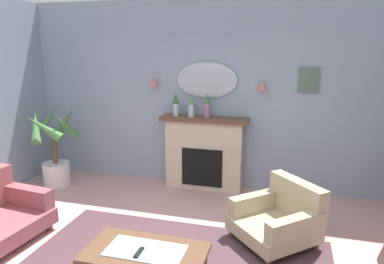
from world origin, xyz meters
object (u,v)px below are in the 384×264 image
Objects in this scene: coffee_table at (146,256)px; wall_mirror at (207,80)px; mantel_vase_left at (207,105)px; mantel_vase_centre at (176,104)px; tv_remote at (139,253)px; wall_sconce_right at (262,86)px; wall_sconce_left at (154,82)px; fireplace at (204,153)px; framed_picture at (309,80)px; mantel_vase_right at (191,105)px; armchair_by_coffee_table at (280,217)px; potted_plant_tall_palm at (54,148)px.

wall_mirror is at bearing 91.60° from coffee_table.
mantel_vase_centre is at bearing 180.00° from mantel_vase_left.
wall_mirror reaches higher than mantel_vase_left.
mantel_vase_centre is 2.82m from tv_remote.
wall_sconce_right is 0.13× the size of coffee_table.
wall_sconce_right is (1.70, 0.00, 0.00)m from wall_sconce_left.
coffee_table is at bearing -88.32° from fireplace.
coffee_table is 6.88× the size of tv_remote.
framed_picture is 3.42m from tv_remote.
mantel_vase_right is 0.25m from mantel_vase_left.
coffee_table is (0.08, -2.73, -1.33)m from wall_mirror.
mantel_vase_right is 2.20m from armchair_by_coffee_table.
wall_sconce_left is 0.88× the size of tv_remote.
wall_sconce_left is at bearing -176.63° from wall_mirror.
wall_sconce_right reaches higher than mantel_vase_right.
wall_mirror is 2.67× the size of framed_picture.
wall_mirror is at bearing 176.63° from wall_sconce_right.
framed_picture is 0.31× the size of armchair_by_coffee_table.
coffee_table is 0.10m from tv_remote.
framed_picture is at bearing 5.27° from mantel_vase_centre.
mantel_vase_left is at bearing 131.91° from armchair_by_coffee_table.
mantel_vase_left is 2.56m from potted_plant_tall_palm.
wall_sconce_right is at bearing 0.00° from wall_sconce_left.
potted_plant_tall_palm is (-1.50, -0.62, -1.03)m from wall_sconce_left.
potted_plant_tall_palm is (-2.15, -0.50, -0.71)m from mantel_vase_right.
wall_sconce_right is at bearing 73.92° from coffee_table.
mantel_vase_left is 2.78m from tv_remote.
fireplace is 1.42× the size of wall_mirror.
wall_sconce_right reaches higher than mantel_vase_centre.
wall_sconce_left is 3.11m from coffee_table.
wall_sconce_left is 1.93m from potted_plant_tall_palm.
fireplace is 1.24× the size of coffee_table.
wall_mirror reaches higher than armchair_by_coffee_table.
coffee_table is 0.84× the size of potted_plant_tall_palm.
framed_picture is (1.50, 0.15, 1.18)m from fireplace.
fireplace is 1.84m from armchair_by_coffee_table.
wall_mirror is (0.20, 0.17, 0.37)m from mantel_vase_right.
mantel_vase_left is 0.39× the size of wall_mirror.
coffee_table is at bearing -89.41° from mantel_vase_left.
mantel_vase_right is 0.73m from wall_sconce_left.
mantel_vase_left is 2.64× the size of wall_sconce_left.
coffee_table is at bearing -83.85° from mantel_vase_right.
potted_plant_tall_palm is (-1.90, -0.50, -0.73)m from mantel_vase_centre.
wall_sconce_left is at bearing 180.00° from wall_sconce_right.
wall_sconce_right is 0.66m from framed_picture.
framed_picture reaches higher than potted_plant_tall_palm.
wall_sconce_left is (-0.65, 0.12, 0.32)m from mantel_vase_right.
mantel_vase_left is at bearing 0.00° from mantel_vase_right.
coffee_table is at bearing -78.40° from mantel_vase_centre.
potted_plant_tall_palm is (-2.43, 2.06, 0.24)m from coffee_table.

